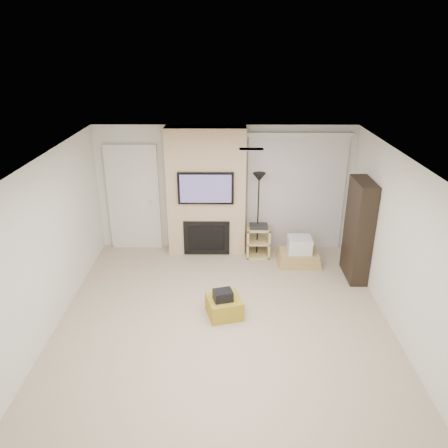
{
  "coord_description": "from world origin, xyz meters",
  "views": [
    {
      "loc": [
        0.05,
        -5.43,
        3.96
      ],
      "look_at": [
        0.0,
        1.2,
        1.15
      ],
      "focal_mm": 35.0,
      "sensor_mm": 36.0,
      "label": 1
    }
  ],
  "objects_px": {
    "floor_lamp": "(259,191)",
    "box_stack": "(299,253)",
    "bookshelf": "(358,230)",
    "av_stand": "(258,239)",
    "ottoman": "(224,306)"
  },
  "relations": [
    {
      "from": "floor_lamp",
      "to": "av_stand",
      "type": "distance_m",
      "value": 0.97
    },
    {
      "from": "ottoman",
      "to": "av_stand",
      "type": "height_order",
      "value": "av_stand"
    },
    {
      "from": "floor_lamp",
      "to": "bookshelf",
      "type": "height_order",
      "value": "bookshelf"
    },
    {
      "from": "ottoman",
      "to": "box_stack",
      "type": "distance_m",
      "value": 2.23
    },
    {
      "from": "box_stack",
      "to": "bookshelf",
      "type": "distance_m",
      "value": 1.25
    },
    {
      "from": "bookshelf",
      "to": "av_stand",
      "type": "bearing_deg",
      "value": 154.5
    },
    {
      "from": "av_stand",
      "to": "floor_lamp",
      "type": "bearing_deg",
      "value": 102.62
    },
    {
      "from": "av_stand",
      "to": "box_stack",
      "type": "bearing_deg",
      "value": -22.99
    },
    {
      "from": "av_stand",
      "to": "bookshelf",
      "type": "bearing_deg",
      "value": -25.5
    },
    {
      "from": "floor_lamp",
      "to": "av_stand",
      "type": "bearing_deg",
      "value": -77.38
    },
    {
      "from": "ottoman",
      "to": "box_stack",
      "type": "bearing_deg",
      "value": 50.6
    },
    {
      "from": "floor_lamp",
      "to": "box_stack",
      "type": "distance_m",
      "value": 1.41
    },
    {
      "from": "ottoman",
      "to": "av_stand",
      "type": "relative_size",
      "value": 0.76
    },
    {
      "from": "bookshelf",
      "to": "floor_lamp",
      "type": "bearing_deg",
      "value": 152.96
    },
    {
      "from": "floor_lamp",
      "to": "box_stack",
      "type": "xyz_separation_m",
      "value": [
        0.77,
        -0.39,
        -1.11
      ]
    }
  ]
}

